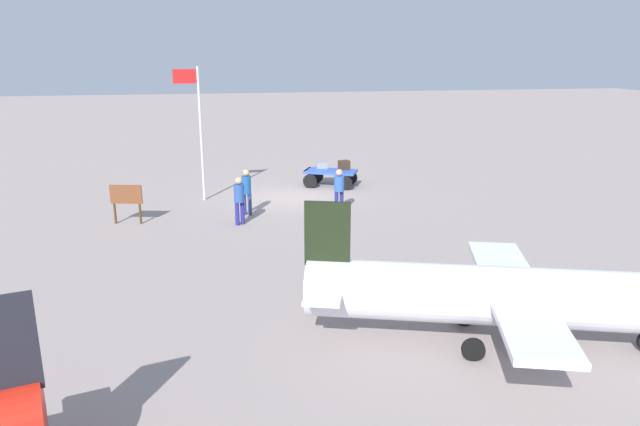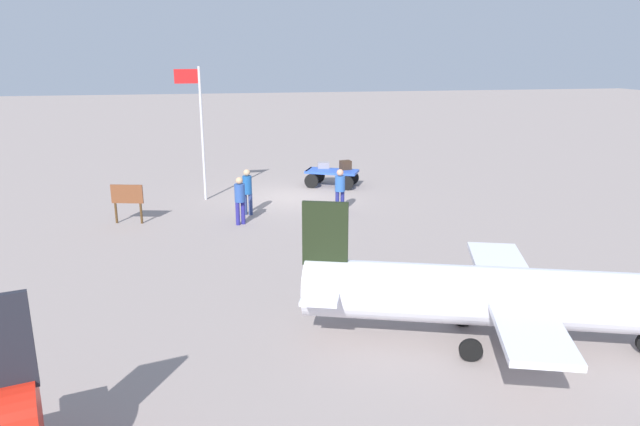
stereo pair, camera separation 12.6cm
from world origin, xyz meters
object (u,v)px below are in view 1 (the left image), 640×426
(worker_supervisor, at_px, (239,197))
(signboard, at_px, (126,198))
(airplane_near, at_px, (528,297))
(flagpole, at_px, (198,123))
(luggage_cart, at_px, (330,175))
(worker_lead, at_px, (339,187))
(suitcase_olive, at_px, (322,165))
(suitcase_grey, at_px, (344,165))
(worker_trailing, at_px, (247,189))

(worker_supervisor, relative_size, signboard, 1.22)
(airplane_near, relative_size, flagpole, 1.75)
(luggage_cart, relative_size, signboard, 1.83)
(luggage_cart, distance_m, worker_lead, 4.10)
(suitcase_olive, relative_size, suitcase_grey, 1.06)
(worker_trailing, xyz_separation_m, airplane_near, (-4.65, 10.56, 0.09))
(suitcase_grey, distance_m, worker_supervisor, 6.97)
(suitcase_olive, relative_size, worker_lead, 0.34)
(airplane_near, bearing_deg, suitcase_olive, -85.88)
(worker_supervisor, xyz_separation_m, flagpole, (1.26, -3.66, 2.04))
(worker_supervisor, distance_m, signboard, 3.78)
(airplane_near, bearing_deg, flagpole, -64.49)
(luggage_cart, xyz_separation_m, suitcase_grey, (-0.62, -0.06, 0.39))
(flagpole, bearing_deg, suitcase_olive, -159.64)
(suitcase_olive, xyz_separation_m, signboard, (7.58, 4.74, 0.07))
(worker_lead, bearing_deg, flagpole, -28.75)
(airplane_near, distance_m, flagpole, 14.60)
(luggage_cart, height_order, worker_lead, worker_lead)
(luggage_cart, height_order, signboard, signboard)
(suitcase_olive, height_order, suitcase_grey, suitcase_grey)
(worker_lead, xyz_separation_m, signboard, (7.29, 0.15, -0.02))
(suitcase_grey, distance_m, worker_lead, 4.26)
(signboard, bearing_deg, worker_trailing, -175.33)
(luggage_cart, relative_size, suitcase_grey, 4.83)
(luggage_cart, height_order, suitcase_grey, suitcase_grey)
(suitcase_grey, bearing_deg, worker_trailing, 41.50)
(suitcase_grey, height_order, worker_lead, worker_lead)
(suitcase_grey, relative_size, worker_trailing, 0.31)
(luggage_cart, xyz_separation_m, worker_lead, (0.53, 4.05, 0.42))
(flagpole, bearing_deg, airplane_near, 115.51)
(worker_trailing, bearing_deg, worker_supervisor, 74.54)
(worker_lead, bearing_deg, suitcase_olive, -93.58)
(suitcase_grey, height_order, worker_supervisor, worker_supervisor)
(worker_lead, distance_m, airplane_near, 10.48)
(suitcase_grey, distance_m, flagpole, 6.53)
(suitcase_grey, height_order, airplane_near, airplane_near)
(worker_supervisor, bearing_deg, worker_trailing, -105.46)
(luggage_cart, xyz_separation_m, signboard, (7.82, 4.20, 0.39))
(worker_supervisor, height_order, flagpole, flagpole)
(airplane_near, height_order, signboard, airplane_near)
(flagpole, bearing_deg, worker_lead, 151.25)
(worker_supervisor, xyz_separation_m, airplane_near, (-4.98, 9.40, 0.09))
(luggage_cart, xyz_separation_m, suitcase_olive, (0.24, -0.54, 0.32))
(worker_lead, relative_size, worker_trailing, 0.95)
(worker_trailing, bearing_deg, suitcase_olive, -129.04)
(luggage_cart, relative_size, flagpole, 0.48)
(suitcase_grey, height_order, flagpole, flagpole)
(worker_lead, xyz_separation_m, flagpole, (4.87, -2.67, 2.07))
(worker_supervisor, relative_size, flagpole, 0.32)
(suitcase_olive, bearing_deg, worker_trailing, 50.96)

